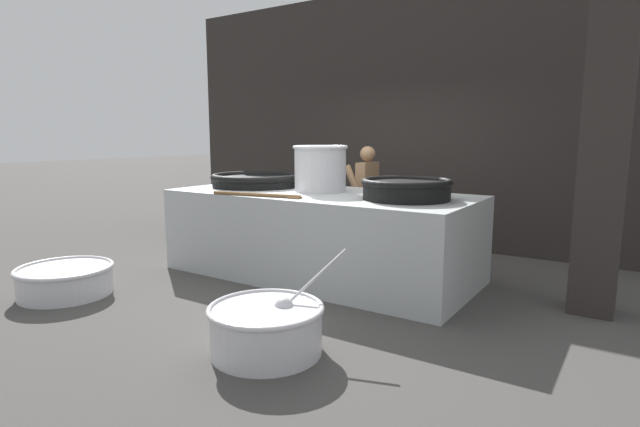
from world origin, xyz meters
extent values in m
plane|color=#474442|center=(0.00, 0.00, 0.00)|extent=(60.00, 60.00, 0.00)
cube|color=#2D2826|center=(0.00, 2.39, 1.94)|extent=(8.27, 0.24, 3.88)
cube|color=#2D2826|center=(2.88, 0.36, 1.94)|extent=(0.39, 0.39, 3.88)
cube|color=#B2B7B7|center=(0.00, 0.00, 0.50)|extent=(3.62, 1.61, 1.00)
cylinder|color=black|center=(-1.11, 0.15, 1.06)|extent=(1.15, 1.15, 0.12)
torus|color=black|center=(-1.11, 0.15, 1.13)|extent=(1.19, 1.19, 0.09)
cylinder|color=black|center=(1.11, -0.03, 1.09)|extent=(0.92, 0.92, 0.19)
torus|color=black|center=(1.11, -0.03, 1.19)|extent=(0.96, 0.96, 0.07)
cylinder|color=silver|center=(-0.07, 0.12, 1.27)|extent=(0.62, 0.62, 0.53)
torus|color=silver|center=(-0.07, 0.12, 1.53)|extent=(0.66, 0.66, 0.04)
cylinder|color=brown|center=(-0.39, -0.70, 1.02)|extent=(1.08, 0.24, 0.04)
cube|color=brown|center=(0.09, -0.62, 1.01)|extent=(0.14, 0.12, 0.02)
cylinder|color=#9E7551|center=(-0.02, 1.15, 0.37)|extent=(0.11, 0.11, 0.75)
cylinder|color=#9E7551|center=(-0.02, 1.31, 0.37)|extent=(0.11, 0.11, 0.75)
cube|color=#4C663F|center=(-0.02, 1.23, 0.53)|extent=(0.19, 0.23, 0.49)
cube|color=#9E7551|center=(-0.02, 1.23, 1.03)|extent=(0.16, 0.46, 0.55)
cylinder|color=#9E7551|center=(-0.11, 1.00, 1.03)|extent=(0.31, 0.10, 0.51)
cylinder|color=#9E7551|center=(-0.12, 1.45, 1.03)|extent=(0.31, 0.10, 0.51)
sphere|color=#9E7551|center=(-0.02, 1.23, 1.42)|extent=(0.21, 0.21, 0.21)
cylinder|color=silver|center=(0.86, -2.07, 0.18)|extent=(0.86, 0.86, 0.36)
torus|color=silver|center=(0.86, -2.07, 0.36)|extent=(0.91, 0.91, 0.04)
cylinder|color=tan|center=(0.86, -2.07, 0.26)|extent=(0.76, 0.76, 0.09)
sphere|color=silver|center=(0.93, -1.93, 0.34)|extent=(0.16, 0.16, 0.16)
cylinder|color=silver|center=(1.07, -1.68, 0.54)|extent=(0.29, 0.52, 0.42)
cylinder|color=silver|center=(-1.83, -2.13, 0.14)|extent=(0.93, 0.93, 0.29)
torus|color=silver|center=(-1.83, -2.13, 0.29)|extent=(0.98, 0.98, 0.05)
cylinder|color=#6B9347|center=(-1.83, -2.13, 0.21)|extent=(0.82, 0.82, 0.07)
camera|label=1|loc=(3.23, -4.90, 1.67)|focal=28.00mm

